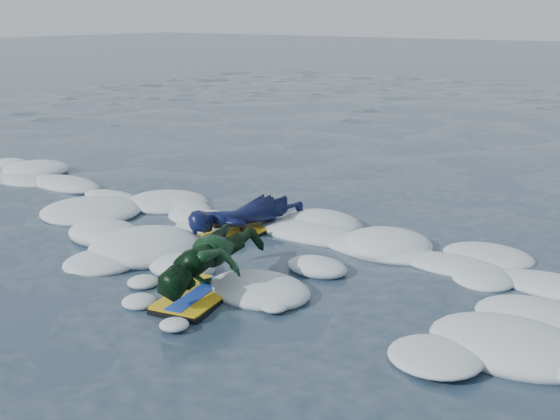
# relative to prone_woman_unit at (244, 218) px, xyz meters

# --- Properties ---
(ground) EXTENTS (120.00, 120.00, 0.00)m
(ground) POSITION_rel_prone_woman_unit_xyz_m (0.53, -1.28, -0.20)
(ground) COLOR #1C2943
(ground) RESTS_ON ground
(foam_band) EXTENTS (12.00, 3.10, 0.30)m
(foam_band) POSITION_rel_prone_woman_unit_xyz_m (0.53, -0.25, -0.20)
(foam_band) COLOR silver
(foam_band) RESTS_ON ground
(prone_woman_unit) EXTENTS (0.89, 1.60, 0.39)m
(prone_woman_unit) POSITION_rel_prone_woman_unit_xyz_m (0.00, 0.00, 0.00)
(prone_woman_unit) COLOR black
(prone_woman_unit) RESTS_ON ground
(prone_child_unit) EXTENTS (0.90, 1.47, 0.54)m
(prone_child_unit) POSITION_rel_prone_woman_unit_xyz_m (0.90, -1.60, 0.08)
(prone_child_unit) COLOR black
(prone_child_unit) RESTS_ON ground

